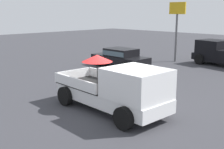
% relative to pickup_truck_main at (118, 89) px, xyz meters
% --- Properties ---
extents(ground_plane, '(80.00, 80.00, 0.00)m').
position_rel_pickup_truck_main_xyz_m(ground_plane, '(-0.47, 0.02, -0.97)').
color(ground_plane, '#38383D').
extents(pickup_truck_main, '(5.12, 2.40, 2.20)m').
position_rel_pickup_truck_main_xyz_m(pickup_truck_main, '(0.00, 0.00, 0.00)').
color(pickup_truck_main, black).
rests_on(pickup_truck_main, ground).
extents(pickup_truck_red, '(5.03, 2.77, 1.80)m').
position_rel_pickup_truck_main_xyz_m(pickup_truck_red, '(-1.54, 12.61, -0.09)').
color(pickup_truck_red, black).
rests_on(pickup_truck_red, ground).
extents(parked_sedan_near, '(4.31, 2.01, 1.33)m').
position_rel_pickup_truck_main_xyz_m(parked_sedan_near, '(-6.50, 6.93, -0.22)').
color(parked_sedan_near, black).
rests_on(parked_sedan_near, ground).
extents(motel_sign, '(1.40, 0.16, 4.58)m').
position_rel_pickup_truck_main_xyz_m(motel_sign, '(-5.04, 11.68, 2.28)').
color(motel_sign, '#59595B').
rests_on(motel_sign, ground).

